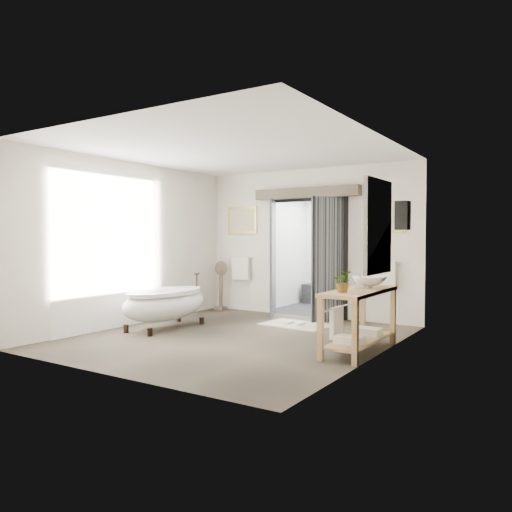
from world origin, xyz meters
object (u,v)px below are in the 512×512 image
vanity (358,315)px  rug (297,325)px  basin (369,282)px  clawfoot_tub (165,303)px

vanity → rug: (-1.66, 1.39, -0.50)m
vanity → rug: vanity is taller
vanity → basin: size_ratio=3.28×
clawfoot_tub → vanity: clawfoot_tub is taller
basin → clawfoot_tub: bearing=-175.3°
clawfoot_tub → basin: bearing=6.2°
vanity → basin: 0.51m
clawfoot_tub → rug: 2.34m
rug → basin: (1.73, -1.12, 0.93)m
clawfoot_tub → rug: (1.75, 1.49, -0.43)m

